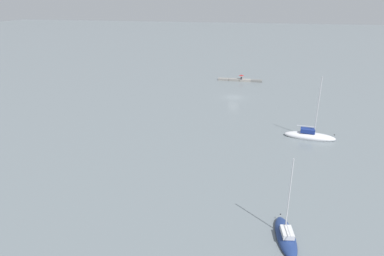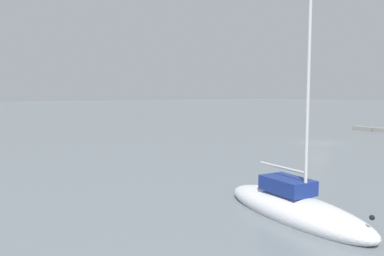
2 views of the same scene
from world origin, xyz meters
The scene contains 2 objects.
ground_plane centered at (0.00, 0.00, 0.00)m, with size 500.00×500.00×0.00m, color slate.
sailboat_white_near centered at (-15.44, 22.67, 0.42)m, with size 8.74×3.28×11.32m.
Camera 2 is at (-26.62, 36.16, 5.61)m, focal length 35.64 mm.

